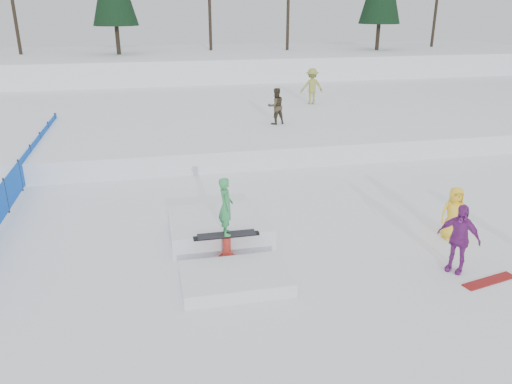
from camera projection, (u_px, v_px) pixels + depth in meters
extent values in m
plane|color=white|center=(253.00, 265.00, 11.95)|extent=(120.00, 120.00, 0.00)
cube|color=white|center=(174.00, 68.00, 38.95)|extent=(60.00, 14.00, 2.40)
cube|color=white|center=(191.00, 114.00, 26.43)|extent=(50.00, 18.00, 0.80)
cube|color=blue|center=(20.00, 175.00, 16.50)|extent=(0.03, 16.00, 0.95)
cylinder|color=black|center=(6.00, 196.00, 14.76)|extent=(0.05, 0.05, 1.10)
cylinder|color=black|center=(20.00, 175.00, 16.50)|extent=(0.05, 0.05, 1.10)
cylinder|color=black|center=(32.00, 159.00, 18.24)|extent=(0.05, 0.05, 1.10)
cylinder|color=black|center=(41.00, 145.00, 19.97)|extent=(0.05, 0.05, 1.10)
cylinder|color=black|center=(49.00, 134.00, 21.71)|extent=(0.05, 0.05, 1.10)
cylinder|color=black|center=(56.00, 124.00, 23.45)|extent=(0.05, 0.05, 1.10)
cylinder|color=black|center=(118.00, 40.00, 36.01)|extent=(0.30, 0.30, 2.00)
cylinder|color=black|center=(378.00, 37.00, 39.50)|extent=(0.30, 0.30, 2.00)
imported|color=#3C3323|center=(276.00, 106.00, 22.16)|extent=(0.89, 0.76, 1.61)
imported|color=olive|center=(312.00, 86.00, 26.61)|extent=(1.23, 0.72, 1.88)
imported|color=#822885|center=(459.00, 238.00, 11.43)|extent=(0.93, 1.02, 1.67)
imported|color=yellow|center=(454.00, 213.00, 13.10)|extent=(0.77, 0.57, 1.43)
cube|color=maroon|center=(489.00, 281.00, 11.24)|extent=(1.43, 0.58, 0.03)
cube|color=white|center=(219.00, 227.00, 13.33)|extent=(2.60, 2.20, 0.54)
cube|color=white|center=(235.00, 278.00, 11.08)|extent=(2.40, 1.60, 0.30)
cylinder|color=#D43E31|center=(227.00, 258.00, 12.22)|extent=(0.44, 0.44, 0.06)
cylinder|color=#D43E31|center=(227.00, 248.00, 12.13)|extent=(0.20, 0.20, 0.60)
cube|color=black|center=(227.00, 236.00, 12.01)|extent=(1.60, 0.16, 0.06)
cube|color=black|center=(226.00, 234.00, 11.99)|extent=(1.40, 0.28, 0.03)
imported|color=green|center=(226.00, 206.00, 11.74)|extent=(0.34, 0.52, 1.42)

